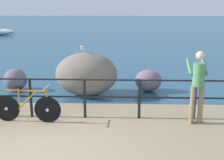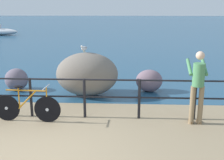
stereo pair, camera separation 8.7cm
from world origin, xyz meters
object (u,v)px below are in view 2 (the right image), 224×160
(bicycle, at_px, (27,106))
(seagull, at_px, (84,48))
(breakwater_boulder_right, at_px, (149,81))
(person_at_railing, at_px, (198,84))
(breakwater_boulder_main, at_px, (87,74))
(breakwater_boulder_left, at_px, (16,79))

(bicycle, height_order, seagull, seagull)
(breakwater_boulder_right, distance_m, seagull, 2.43)
(person_at_railing, xyz_separation_m, seagull, (-3.02, 2.25, 0.53))
(breakwater_boulder_right, bearing_deg, bicycle, -139.36)
(person_at_railing, bearing_deg, seagull, 53.69)
(person_at_railing, distance_m, breakwater_boulder_main, 3.67)
(breakwater_boulder_left, height_order, breakwater_boulder_right, breakwater_boulder_left)
(person_at_railing, height_order, seagull, person_at_railing)
(breakwater_boulder_left, height_order, seagull, seagull)
(breakwater_boulder_main, xyz_separation_m, breakwater_boulder_right, (2.02, 0.49, -0.32))
(person_at_railing, height_order, breakwater_boulder_left, person_at_railing)
(breakwater_boulder_left, bearing_deg, bicycle, -64.32)
(bicycle, xyz_separation_m, person_at_railing, (4.12, 0.07, 0.60))
(breakwater_boulder_main, distance_m, breakwater_boulder_left, 2.54)
(breakwater_boulder_main, xyz_separation_m, seagull, (-0.08, 0.06, 0.83))
(person_at_railing, height_order, breakwater_boulder_main, person_at_railing)
(breakwater_boulder_left, xyz_separation_m, breakwater_boulder_right, (4.50, 0.06, -0.00))
(breakwater_boulder_main, height_order, breakwater_boulder_right, breakwater_boulder_main)
(person_at_railing, relative_size, seagull, 5.37)
(breakwater_boulder_main, bearing_deg, breakwater_boulder_left, 170.15)
(bicycle, distance_m, breakwater_boulder_main, 2.57)
(breakwater_boulder_left, bearing_deg, person_at_railing, -25.79)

